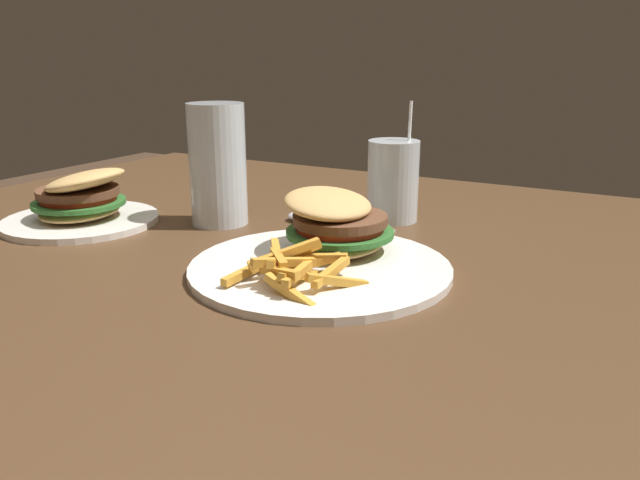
{
  "coord_description": "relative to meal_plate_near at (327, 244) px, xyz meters",
  "views": [
    {
      "loc": [
        -0.6,
        -0.54,
        0.98
      ],
      "look_at": [
        0.03,
        -0.19,
        0.76
      ],
      "focal_mm": 35.0,
      "sensor_mm": 36.0,
      "label": 1
    }
  ],
  "objects": [
    {
      "name": "dining_table",
      "position": [
        -0.05,
        0.19,
        -0.16
      ],
      "size": [
        1.31,
        1.19,
        0.72
      ],
      "color": "#4C331E",
      "rests_on": "ground_plane"
    },
    {
      "name": "beer_glass",
      "position": [
        0.09,
        0.24,
        0.06
      ],
      "size": [
        0.09,
        0.09,
        0.18
      ],
      "color": "silver",
      "rests_on": "dining_table"
    },
    {
      "name": "spoon",
      "position": [
        0.17,
        0.12,
        -0.02
      ],
      "size": [
        0.05,
        0.18,
        0.02
      ],
      "rotation": [
        0.0,
        0.0,
        1.63
      ],
      "color": "silver",
      "rests_on": "dining_table"
    },
    {
      "name": "juice_glass",
      "position": [
        0.24,
        0.01,
        0.03
      ],
      "size": [
        0.08,
        0.08,
        0.19
      ],
      "color": "silver",
      "rests_on": "dining_table"
    },
    {
      "name": "meal_plate_near",
      "position": [
        0.0,
        0.0,
        0.0
      ],
      "size": [
        0.32,
        0.32,
        0.09
      ],
      "color": "white",
      "rests_on": "dining_table"
    },
    {
      "name": "meal_plate_far",
      "position": [
        -0.01,
        0.42,
        0.01
      ],
      "size": [
        0.24,
        0.24,
        0.09
      ],
      "color": "white",
      "rests_on": "dining_table"
    }
  ]
}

